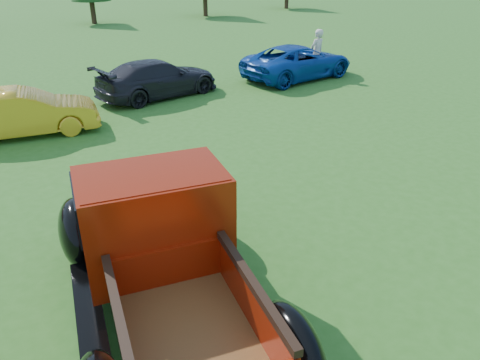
{
  "coord_description": "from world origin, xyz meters",
  "views": [
    {
      "loc": [
        -3.9,
        -6.2,
        4.85
      ],
      "look_at": [
        0.08,
        0.2,
        1.13
      ],
      "focal_mm": 35.0,
      "sensor_mm": 36.0,
      "label": 1
    }
  ],
  "objects_px": {
    "show_car_yellow": "(25,113)",
    "show_car_grey": "(158,78)",
    "pickup_truck": "(157,241)",
    "spectator": "(317,53)",
    "show_car_blue": "(298,62)"
  },
  "relations": [
    {
      "from": "pickup_truck",
      "to": "show_car_yellow",
      "type": "relative_size",
      "value": 1.49
    },
    {
      "from": "show_car_blue",
      "to": "spectator",
      "type": "xyz_separation_m",
      "value": [
        0.86,
        -0.14,
        0.29
      ]
    },
    {
      "from": "show_car_yellow",
      "to": "show_car_grey",
      "type": "relative_size",
      "value": 0.88
    },
    {
      "from": "show_car_grey",
      "to": "spectator",
      "type": "distance_m",
      "value": 6.93
    },
    {
      "from": "show_car_yellow",
      "to": "show_car_blue",
      "type": "relative_size",
      "value": 0.81
    },
    {
      "from": "spectator",
      "to": "pickup_truck",
      "type": "bearing_deg",
      "value": 31.17
    },
    {
      "from": "show_car_yellow",
      "to": "show_car_grey",
      "type": "distance_m",
      "value": 5.11
    },
    {
      "from": "show_car_grey",
      "to": "show_car_blue",
      "type": "bearing_deg",
      "value": -104.45
    },
    {
      "from": "pickup_truck",
      "to": "show_car_yellow",
      "type": "bearing_deg",
      "value": 103.53
    },
    {
      "from": "pickup_truck",
      "to": "spectator",
      "type": "bearing_deg",
      "value": 51.23
    },
    {
      "from": "pickup_truck",
      "to": "spectator",
      "type": "distance_m",
      "value": 14.84
    },
    {
      "from": "spectator",
      "to": "show_car_grey",
      "type": "bearing_deg",
      "value": -15.21
    },
    {
      "from": "show_car_grey",
      "to": "pickup_truck",
      "type": "bearing_deg",
      "value": 147.88
    },
    {
      "from": "show_car_yellow",
      "to": "show_car_blue",
      "type": "height_order",
      "value": "show_car_blue"
    },
    {
      "from": "show_car_yellow",
      "to": "spectator",
      "type": "xyz_separation_m",
      "value": [
        11.7,
        1.03,
        0.31
      ]
    }
  ]
}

